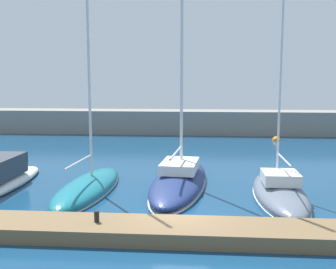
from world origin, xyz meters
TOP-DOWN VIEW (x-y plane):
  - ground_plane at (0.00, 0.00)m, footprint 120.00×120.00m
  - dock_pier at (0.00, -1.78)m, footprint 28.18×2.23m
  - breakwater_seawall at (0.00, 28.33)m, footprint 108.00×3.53m
  - motorboat_white_nearest at (-10.34, 4.92)m, footprint 2.28×8.64m
  - sailboat_teal_second at (-5.22, 4.32)m, footprint 2.97×8.90m
  - sailboat_navy_third at (-0.35, 5.86)m, footprint 3.82×10.74m
  - sailboat_slate_fourth at (4.92, 3.98)m, footprint 2.58×8.17m
  - mooring_buoy_orange at (8.32, 23.82)m, footprint 0.85×0.85m
  - dock_bollard at (-3.17, -1.78)m, footprint 0.20×0.20m

SIDE VIEW (x-z plane):
  - ground_plane at x=0.00m, z-range 0.00..0.00m
  - mooring_buoy_orange at x=8.32m, z-range -0.43..0.43m
  - dock_pier at x=0.00m, z-range 0.00..0.58m
  - sailboat_slate_fourth at x=4.92m, z-range -6.69..7.33m
  - sailboat_teal_second at x=-5.22m, z-range -7.28..7.95m
  - sailboat_navy_third at x=-0.35m, z-range -8.77..9.72m
  - motorboat_white_nearest at x=-10.34m, z-range -0.92..1.90m
  - dock_bollard at x=-3.17m, z-range 0.58..1.02m
  - breakwater_seawall at x=0.00m, z-range 0.00..2.56m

